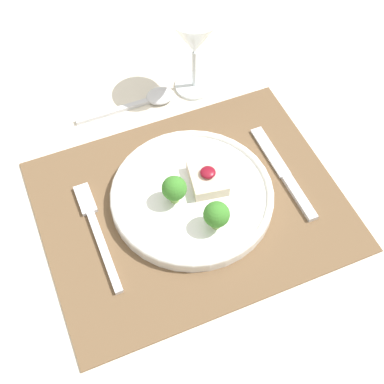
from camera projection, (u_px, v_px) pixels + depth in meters
The scene contains 8 objects.
ground_plane at pixel (192, 359), 1.47m from camera, with size 8.00×8.00×0.00m, color #4C4742.
dining_table at pixel (191, 231), 0.90m from camera, with size 1.49×1.27×0.77m.
placemat at pixel (191, 205), 0.83m from camera, with size 0.46×0.37×0.00m, color brown.
dinner_plate at pixel (193, 195), 0.83m from camera, with size 0.25×0.25×0.07m.
fork at pixel (96, 227), 0.81m from camera, with size 0.02×0.20×0.01m.
knife at pixel (287, 178), 0.86m from camera, with size 0.02×0.20×0.01m.
spoon at pixel (150, 99), 0.96m from camera, with size 0.18×0.04×0.01m.
wine_glass_near at pixel (194, 37), 0.89m from camera, with size 0.09×0.09×0.16m.
Camera 1 is at (-0.17, -0.42, 1.47)m, focal length 50.00 mm.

